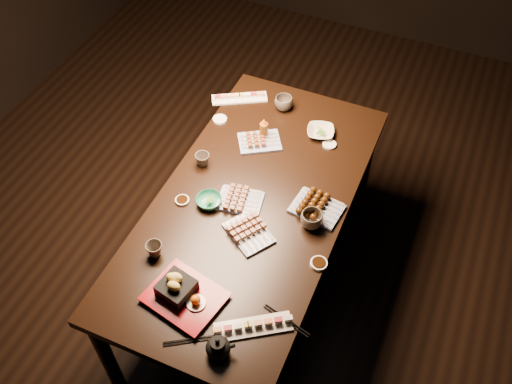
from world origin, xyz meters
TOP-DOWN VIEW (x-y plane):
  - ground at (0.00, 0.00)m, footprint 5.00×5.00m
  - dining_table at (0.32, -0.30)m, footprint 1.14×1.91m
  - sushi_platter_near at (0.60, -0.91)m, footprint 0.32×0.25m
  - sushi_platter_far at (-0.05, 0.38)m, footprint 0.32×0.23m
  - yakitori_plate_center at (0.27, -0.32)m, footprint 0.24×0.19m
  - yakitori_plate_right at (0.38, -0.48)m, footprint 0.28×0.26m
  - yakitori_plate_left at (0.19, 0.10)m, footprint 0.27×0.25m
  - tsukune_plate at (0.63, -0.22)m, footprint 0.26×0.20m
  - edamame_bowl_green at (0.13, -0.39)m, footprint 0.14×0.14m
  - edamame_bowl_cream at (0.47, 0.29)m, footprint 0.18×0.18m
  - tempura_tray at (0.27, -0.91)m, footprint 0.36×0.31m
  - teacup_near_left at (0.04, -0.75)m, footprint 0.09×0.09m
  - teacup_mid_right at (0.64, -0.32)m, footprint 0.12×0.12m
  - teacup_far_left at (-0.01, -0.17)m, footprint 0.09×0.09m
  - teacup_far_right at (0.21, 0.41)m, footprint 0.10×0.10m
  - teapot at (0.51, -1.07)m, footprint 0.16×0.16m
  - condiment_bottle at (0.20, 0.14)m, footprint 0.06×0.06m
  - sauce_dish_west at (0.00, -0.43)m, footprint 0.08×0.08m
  - sauce_dish_east at (0.54, 0.23)m, footprint 0.10×0.10m
  - sauce_dish_se at (0.74, -0.51)m, footprint 0.10×0.10m
  - sauce_dish_nw at (-0.08, 0.17)m, footprint 0.09×0.09m
  - chopsticks_near at (0.38, -1.07)m, footprint 0.20×0.14m
  - chopsticks_se at (0.71, -0.83)m, footprint 0.23×0.08m

SIDE VIEW (x-z plane):
  - ground at x=0.00m, z-range 0.00..0.00m
  - dining_table at x=0.32m, z-range 0.00..0.75m
  - chopsticks_near at x=0.38m, z-range 0.75..0.76m
  - chopsticks_se at x=0.71m, z-range 0.75..0.76m
  - sauce_dish_west at x=0.00m, z-range 0.75..0.76m
  - sauce_dish_east at x=0.54m, z-range 0.75..0.76m
  - sauce_dish_se at x=0.74m, z-range 0.75..0.76m
  - sauce_dish_nw at x=-0.08m, z-range 0.75..0.76m
  - edamame_bowl_cream at x=0.47m, z-range 0.75..0.79m
  - sushi_platter_far at x=-0.05m, z-range 0.75..0.79m
  - sushi_platter_near at x=0.60m, z-range 0.75..0.79m
  - edamame_bowl_green at x=0.13m, z-range 0.75..0.79m
  - yakitori_plate_center at x=0.27m, z-range 0.75..0.80m
  - yakitori_plate_left at x=0.19m, z-range 0.75..0.81m
  - yakitori_plate_right at x=0.38m, z-range 0.75..0.81m
  - tsukune_plate at x=0.63m, z-range 0.75..0.81m
  - teacup_far_left at x=-0.01m, z-range 0.75..0.82m
  - teacup_near_left at x=0.04m, z-range 0.75..0.82m
  - teacup_far_right at x=0.21m, z-range 0.75..0.83m
  - teacup_mid_right at x=0.64m, z-range 0.75..0.83m
  - teapot at x=0.51m, z-range 0.75..0.85m
  - tempura_tray at x=0.27m, z-range 0.75..0.87m
  - condiment_bottle at x=0.20m, z-range 0.75..0.89m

